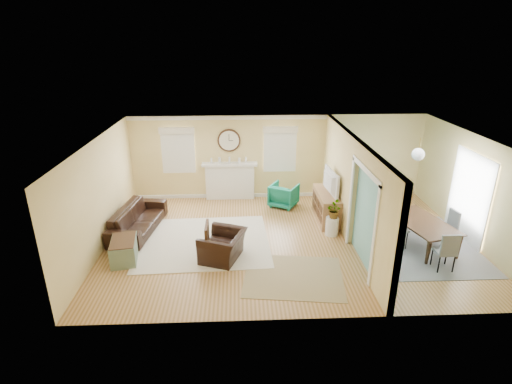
% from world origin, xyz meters
% --- Properties ---
extents(floor, '(9.00, 9.00, 0.00)m').
position_xyz_m(floor, '(0.00, 0.00, 0.00)').
color(floor, olive).
rests_on(floor, ground).
extents(wall_back, '(9.00, 0.02, 2.60)m').
position_xyz_m(wall_back, '(0.00, 3.00, 1.30)').
color(wall_back, '#D1B96F').
rests_on(wall_back, ground).
extents(wall_front, '(9.00, 0.02, 2.60)m').
position_xyz_m(wall_front, '(0.00, -3.00, 1.30)').
color(wall_front, '#D1B96F').
rests_on(wall_front, ground).
extents(wall_left, '(0.02, 6.00, 2.60)m').
position_xyz_m(wall_left, '(-4.50, 0.00, 1.30)').
color(wall_left, '#D1B96F').
rests_on(wall_left, ground).
extents(wall_right, '(0.02, 6.00, 2.60)m').
position_xyz_m(wall_right, '(4.50, 0.00, 1.30)').
color(wall_right, '#D1B96F').
rests_on(wall_right, ground).
extents(ceiling, '(9.00, 6.00, 0.02)m').
position_xyz_m(ceiling, '(0.00, 0.00, 2.60)').
color(ceiling, white).
rests_on(ceiling, wall_back).
extents(partition, '(0.17, 6.00, 2.60)m').
position_xyz_m(partition, '(1.51, 0.28, 1.36)').
color(partition, '#D1B96F').
rests_on(partition, ground).
extents(fireplace, '(1.70, 0.30, 1.17)m').
position_xyz_m(fireplace, '(-1.50, 2.88, 0.60)').
color(fireplace, white).
rests_on(fireplace, ground).
extents(wall_clock, '(0.70, 0.07, 0.70)m').
position_xyz_m(wall_clock, '(-1.50, 2.97, 1.85)').
color(wall_clock, '#3F2615').
rests_on(wall_clock, wall_back).
extents(window_left, '(1.05, 0.13, 1.42)m').
position_xyz_m(window_left, '(-3.05, 2.95, 1.66)').
color(window_left, white).
rests_on(window_left, wall_back).
extents(window_right, '(1.05, 0.13, 1.42)m').
position_xyz_m(window_right, '(0.05, 2.95, 1.66)').
color(window_right, white).
rests_on(window_right, wall_back).
extents(french_doors, '(0.06, 1.70, 2.20)m').
position_xyz_m(french_doors, '(4.45, 0.00, 1.10)').
color(french_doors, white).
rests_on(french_doors, ground).
extents(pendant, '(0.30, 0.30, 0.55)m').
position_xyz_m(pendant, '(3.00, 0.00, 2.20)').
color(pendant, gold).
rests_on(pendant, ceiling).
extents(rug_cream, '(3.30, 2.89, 0.02)m').
position_xyz_m(rug_cream, '(-2.11, 0.00, 0.01)').
color(rug_cream, beige).
rests_on(rug_cream, floor).
extents(rug_jute, '(2.28, 1.95, 0.01)m').
position_xyz_m(rug_jute, '(-0.08, -1.63, 0.01)').
color(rug_jute, tan).
rests_on(rug_jute, floor).
extents(rug_grey, '(2.51, 3.14, 0.01)m').
position_xyz_m(rug_grey, '(3.21, -0.37, 0.01)').
color(rug_grey, slate).
rests_on(rug_grey, floor).
extents(sofa, '(1.18, 2.35, 0.66)m').
position_xyz_m(sofa, '(-3.87, 0.72, 0.33)').
color(sofa, black).
rests_on(sofa, floor).
extents(eames_chair, '(1.18, 1.25, 0.65)m').
position_xyz_m(eames_chair, '(-1.60, -0.81, 0.33)').
color(eames_chair, black).
rests_on(eames_chair, floor).
extents(green_chair, '(1.02, 1.03, 0.69)m').
position_xyz_m(green_chair, '(0.12, 2.19, 0.35)').
color(green_chair, '#0B6552').
rests_on(green_chair, floor).
extents(trunk, '(0.68, 0.96, 0.51)m').
position_xyz_m(trunk, '(-3.85, -0.78, 0.26)').
color(trunk, slate).
rests_on(trunk, floor).
extents(credenza, '(0.52, 1.52, 0.80)m').
position_xyz_m(credenza, '(1.18, 1.17, 0.40)').
color(credenza, '#AA8150').
rests_on(credenza, floor).
extents(tv, '(0.24, 1.14, 0.65)m').
position_xyz_m(tv, '(1.17, 1.17, 1.13)').
color(tv, black).
rests_on(tv, credenza).
extents(garden_stool, '(0.33, 0.33, 0.48)m').
position_xyz_m(garden_stool, '(1.15, 0.25, 0.24)').
color(garden_stool, white).
rests_on(garden_stool, floor).
extents(potted_plant, '(0.38, 0.43, 0.44)m').
position_xyz_m(potted_plant, '(1.15, 0.25, 0.70)').
color(potted_plant, '#337F33').
rests_on(potted_plant, garden_stool).
extents(dining_table, '(1.41, 2.00, 0.64)m').
position_xyz_m(dining_table, '(3.21, -0.37, 0.32)').
color(dining_table, '#3F2615').
rests_on(dining_table, floor).
extents(dining_chair_n, '(0.47, 0.47, 1.01)m').
position_xyz_m(dining_chair_n, '(3.18, 0.75, 0.60)').
color(dining_chair_n, slate).
rests_on(dining_chair_n, floor).
extents(dining_chair_s, '(0.41, 0.41, 0.92)m').
position_xyz_m(dining_chair_s, '(3.22, -1.46, 0.54)').
color(dining_chair_s, slate).
rests_on(dining_chair_s, floor).
extents(dining_chair_w, '(0.45, 0.45, 1.01)m').
position_xyz_m(dining_chair_w, '(2.58, -0.40, 0.60)').
color(dining_chair_w, white).
rests_on(dining_chair_w, floor).
extents(dining_chair_e, '(0.44, 0.44, 0.88)m').
position_xyz_m(dining_chair_e, '(3.82, -0.33, 0.51)').
color(dining_chair_e, slate).
rests_on(dining_chair_e, floor).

